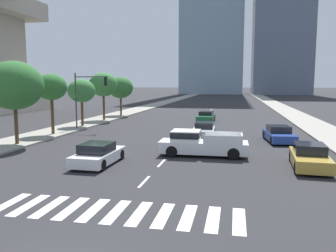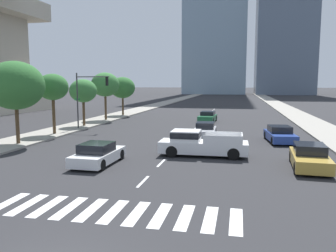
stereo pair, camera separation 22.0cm
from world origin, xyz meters
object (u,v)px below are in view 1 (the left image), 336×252
Objects in this scene: sedan_white_3 at (98,154)px; street_tree_nearest at (14,85)px; street_tree_third at (82,91)px; sedan_green_0 at (206,117)px; sedan_silver_1 at (204,130)px; sedan_gold_2 at (309,157)px; traffic_signal_far at (87,91)px; sedan_blue_4 at (279,134)px; street_tree_second at (51,87)px; street_tree_fifth at (121,88)px; street_tree_fourth at (103,85)px; pickup_truck at (199,143)px.

street_tree_nearest reaches higher than sedan_white_3.
sedan_green_0 is at bearing 31.17° from street_tree_third.
sedan_silver_1 is at bearing -16.84° from street_tree_third.
sedan_gold_2 is (7.75, -22.39, 0.02)m from sedan_green_0.
sedan_blue_4 is at bearing -11.09° from traffic_signal_far.
street_tree_nearest is (-20.02, -5.73, 4.01)m from sedan_blue_4.
street_tree_second is (-13.75, -2.04, 3.82)m from sedan_silver_1.
street_tree_nearest reaches higher than sedan_silver_1.
sedan_white_3 is 18.58m from street_tree_third.
sedan_green_0 is 14.32m from street_tree_fifth.
sedan_white_3 is at bearing -63.72° from traffic_signal_far.
street_tree_fourth is (-12.89, -1.49, 4.00)m from sedan_green_0.
sedan_blue_4 reaches higher than sedan_silver_1.
sedan_green_0 is 0.79× the size of street_tree_fifth.
sedan_blue_4 is at bearing -16.16° from street_tree_third.
sedan_silver_1 is at bearing -37.30° from street_tree_fourth.
street_tree_fourth reaches higher than sedan_gold_2.
street_tree_third reaches higher than sedan_silver_1.
street_tree_second is at bearing -90.00° from street_tree_fourth.
street_tree_fourth is at bearing -126.98° from sedan_blue_4.
sedan_green_0 is 0.69× the size of street_tree_nearest.
sedan_gold_2 is 22.89m from traffic_signal_far.
pickup_truck is 16.48m from traffic_signal_far.
sedan_silver_1 is 12.68m from traffic_signal_far.
sedan_silver_1 is at bearing 7.84° from sedan_green_0.
sedan_blue_4 is 18.98m from traffic_signal_far.
street_tree_second reaches higher than street_tree_third.
street_tree_third is at bearing 29.62° from sedan_white_3.
pickup_truck is 6.66m from sedan_white_3.
street_tree_fourth reaches higher than sedan_blue_4.
traffic_signal_far is at bearing 27.92° from sedan_white_3.
sedan_gold_2 is at bearing -8.45° from street_tree_nearest.
street_tree_fourth is (0.00, 6.31, 0.66)m from street_tree_third.
street_tree_fourth reaches higher than pickup_truck.
sedan_green_0 is 24.33m from sedan_white_3.
street_tree_fifth reaches higher than sedan_gold_2.
street_tree_third is (-1.69, 2.21, -0.06)m from traffic_signal_far.
street_tree_second reaches higher than sedan_silver_1.
sedan_gold_2 is 22.60m from street_tree_second.
street_tree_nearest is 5.32m from street_tree_second.
street_tree_fifth is at bearing -107.94° from sedan_green_0.
street_tree_third is at bearing -111.96° from sedan_blue_4.
traffic_signal_far is 1.03× the size of street_tree_second.
sedan_green_0 is at bearing -87.00° from pickup_truck.
sedan_green_0 is (-1.26, 20.31, -0.22)m from pickup_truck.
pickup_truck is at bearing -104.16° from sedan_gold_2.
street_tree_third is at bearing 127.51° from traffic_signal_far.
street_tree_third is at bearing -90.00° from street_tree_fourth.
street_tree_second is at bearing -112.97° from traffic_signal_far.
street_tree_nearest is (-12.89, -19.33, 4.01)m from sedan_green_0.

